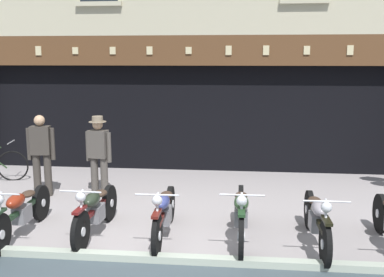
# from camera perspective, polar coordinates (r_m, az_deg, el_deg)

# --- Properties ---
(shop_facade) EXTENTS (11.26, 4.42, 6.32)m
(shop_facade) POSITION_cam_1_polar(r_m,az_deg,el_deg) (12.80, 0.55, 5.36)
(shop_facade) COLOR black
(shop_facade) RESTS_ON ground
(motorcycle_left) EXTENTS (0.62, 2.05, 0.90)m
(motorcycle_left) POSITION_cam_1_polar(r_m,az_deg,el_deg) (7.64, -20.77, -8.55)
(motorcycle_left) COLOR black
(motorcycle_left) RESTS_ON ground
(motorcycle_center_left) EXTENTS (0.62, 1.94, 0.91)m
(motorcycle_center_left) POSITION_cam_1_polar(r_m,az_deg,el_deg) (7.35, -12.08, -8.81)
(motorcycle_center_left) COLOR black
(motorcycle_center_left) RESTS_ON ground
(motorcycle_center) EXTENTS (0.62, 2.03, 0.90)m
(motorcycle_center) POSITION_cam_1_polar(r_m,az_deg,el_deg) (7.11, -3.56, -9.26)
(motorcycle_center) COLOR black
(motorcycle_center) RESTS_ON ground
(motorcycle_center_right) EXTENTS (0.62, 2.04, 0.93)m
(motorcycle_center_right) POSITION_cam_1_polar(r_m,az_deg,el_deg) (7.00, 6.20, -9.42)
(motorcycle_center_right) COLOR black
(motorcycle_center_right) RESTS_ON ground
(motorcycle_right) EXTENTS (0.62, 2.06, 0.91)m
(motorcycle_right) POSITION_cam_1_polar(r_m,az_deg,el_deg) (7.04, 15.50, -9.76)
(motorcycle_right) COLOR black
(motorcycle_right) RESTS_ON ground
(salesman_left) EXTENTS (0.56, 0.27, 1.66)m
(salesman_left) POSITION_cam_1_polar(r_m,az_deg,el_deg) (9.58, -18.49, -1.57)
(salesman_left) COLOR #38332D
(salesman_left) RESTS_ON ground
(shopkeeper_center) EXTENTS (0.55, 0.35, 1.63)m
(shopkeeper_center) POSITION_cam_1_polar(r_m,az_deg,el_deg) (9.31, -11.70, -1.66)
(shopkeeper_center) COLOR #47423D
(shopkeeper_center) RESTS_ON ground
(advert_board_near) EXTENTS (0.80, 0.03, 1.01)m
(advert_board_near) POSITION_cam_1_polar(r_m,az_deg,el_deg) (11.48, -8.09, 4.39)
(advert_board_near) COLOR silver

